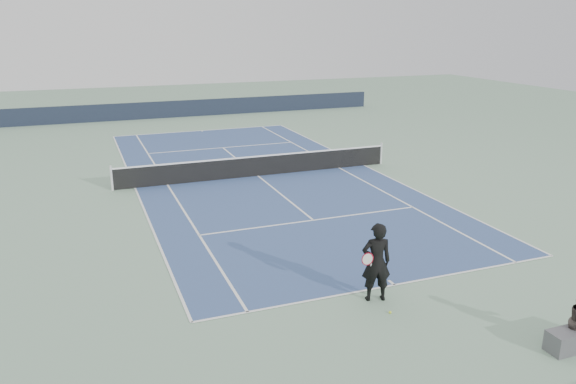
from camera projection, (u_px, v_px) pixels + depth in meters
name	position (u px, v px, depth m)	size (l,w,h in m)	color
ground	(258.00, 176.00, 25.67)	(80.00, 80.00, 0.00)	gray
court_surface	(258.00, 176.00, 25.67)	(10.97, 23.77, 0.01)	#354C7D
tennis_net	(258.00, 165.00, 25.53)	(12.90, 0.10, 1.07)	silver
windscreen_far	(183.00, 109.00, 41.48)	(30.00, 0.25, 1.20)	black
tennis_player	(376.00, 262.00, 14.00)	(0.89, 0.72, 2.07)	black
tennis_ball	(390.00, 312.00, 13.60)	(0.07, 0.07, 0.07)	#D7E82F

